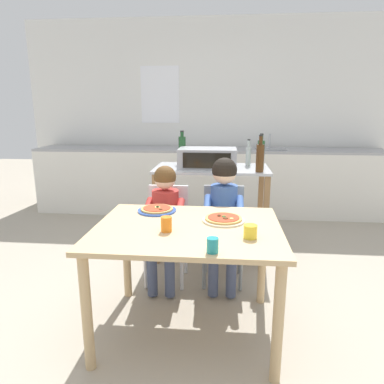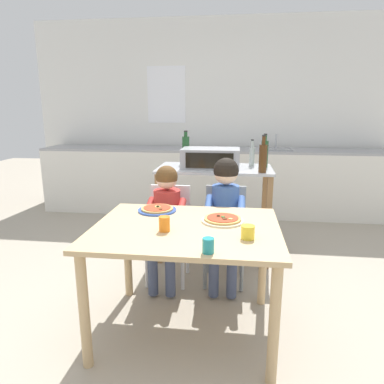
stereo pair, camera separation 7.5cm
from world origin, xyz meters
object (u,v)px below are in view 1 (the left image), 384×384
object	(u,v)px
drinking_cup_teal	(213,245)
bottle_tall_green_wine	(261,153)
dining_chair_right	(223,227)
drinking_cup_orange	(166,224)
dining_chair_left	(167,226)
bottle_slim_sauce	(260,157)
child_in_blue_striped_shirt	(224,206)
bottle_brown_beer	(182,149)
child_in_red_shirt	(164,212)
toaster_oven	(208,158)
dining_table	(188,242)
bottle_clear_vinegar	(248,155)
kitchen_island_cart	(211,197)
drinking_cup_yellow	(250,232)
pizza_plate_cream	(224,219)
pizza_plate_blue_rimmed	(157,210)

from	to	relation	value
drinking_cup_teal	bottle_tall_green_wine	bearing A→B (deg)	76.99
dining_chair_right	drinking_cup_orange	size ratio (longest dim) A/B	8.84
dining_chair_left	bottle_slim_sauce	bearing A→B (deg)	22.74
child_in_blue_striped_shirt	drinking_cup_teal	world-z (taller)	child_in_blue_striped_shirt
bottle_brown_beer	child_in_red_shirt	distance (m)	0.96
toaster_oven	dining_table	distance (m)	1.30
toaster_oven	bottle_clear_vinegar	distance (m)	0.42
kitchen_island_cart	drinking_cup_orange	bearing A→B (deg)	-99.01
bottle_slim_sauce	bottle_tall_green_wine	bearing A→B (deg)	82.93
dining_chair_left	dining_chair_right	distance (m)	0.48
bottle_clear_vinegar	dining_chair_left	xyz separation A→B (m)	(-0.71, -0.67, -0.53)
bottle_clear_vinegar	child_in_blue_striped_shirt	bearing A→B (deg)	-107.28
kitchen_island_cart	bottle_tall_green_wine	xyz separation A→B (m)	(0.47, 0.08, 0.44)
bottle_slim_sauce	drinking_cup_yellow	size ratio (longest dim) A/B	4.23
dining_table	drinking_cup_yellow	bearing A→B (deg)	-23.91
dining_chair_right	drinking_cup_orange	xyz separation A→B (m)	(-0.34, -0.87, 0.31)
toaster_oven	bottle_brown_beer	distance (m)	0.35
bottle_slim_sauce	drinking_cup_orange	size ratio (longest dim) A/B	3.62
child_in_blue_striped_shirt	drinking_cup_yellow	xyz separation A→B (m)	(0.15, -0.82, 0.09)
toaster_oven	drinking_cup_orange	xyz separation A→B (m)	(-0.18, -1.35, -0.21)
drinking_cup_teal	drinking_cup_orange	bearing A→B (deg)	134.91
bottle_slim_sauce	dining_table	world-z (taller)	bottle_slim_sauce
dining_table	dining_chair_right	size ratio (longest dim) A/B	1.44
kitchen_island_cart	drinking_cup_teal	size ratio (longest dim) A/B	13.85
dining_chair_left	drinking_cup_yellow	xyz separation A→B (m)	(0.63, -0.90, 0.30)
dining_chair_left	drinking_cup_teal	world-z (taller)	drinking_cup_teal
kitchen_island_cart	pizza_plate_cream	size ratio (longest dim) A/B	3.94
bottle_tall_green_wine	drinking_cup_teal	xyz separation A→B (m)	(-0.40, -1.75, -0.26)
dining_chair_left	dining_chair_right	size ratio (longest dim) A/B	1.00
pizza_plate_blue_rimmed	pizza_plate_cream	distance (m)	0.51
bottle_clear_vinegar	pizza_plate_blue_rimmed	size ratio (longest dim) A/B	0.95
kitchen_island_cart	bottle_brown_beer	distance (m)	0.58
pizza_plate_blue_rimmed	drinking_cup_orange	xyz separation A→B (m)	(0.14, -0.41, 0.03)
child_in_red_shirt	child_in_blue_striped_shirt	size ratio (longest dim) A/B	0.94
dining_table	bottle_tall_green_wine	bearing A→B (deg)	67.00
toaster_oven	pizza_plate_blue_rimmed	xyz separation A→B (m)	(-0.32, -0.95, -0.24)
child_in_blue_striped_shirt	pizza_plate_blue_rimmed	bearing A→B (deg)	-144.10
drinking_cup_orange	drinking_cup_teal	xyz separation A→B (m)	(0.29, -0.29, -0.01)
child_in_red_shirt	pizza_plate_cream	distance (m)	0.69
bottle_brown_beer	dining_table	xyz separation A→B (m)	(0.21, -1.47, -0.41)
bottle_brown_beer	drinking_cup_orange	xyz separation A→B (m)	(0.09, -1.57, -0.26)
kitchen_island_cart	dining_chair_left	world-z (taller)	kitchen_island_cart
dining_chair_left	drinking_cup_teal	bearing A→B (deg)	-69.27
dining_table	child_in_blue_striped_shirt	world-z (taller)	child_in_blue_striped_shirt
pizza_plate_blue_rimmed	pizza_plate_cream	bearing A→B (deg)	-20.50
bottle_clear_vinegar	dining_chair_right	size ratio (longest dim) A/B	0.33
bottle_clear_vinegar	bottle_slim_sauce	bearing A→B (deg)	-76.27
toaster_oven	child_in_red_shirt	distance (m)	0.80
bottle_clear_vinegar	drinking_cup_teal	distance (m)	1.83
kitchen_island_cart	bottle_tall_green_wine	size ratio (longest dim) A/B	3.40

